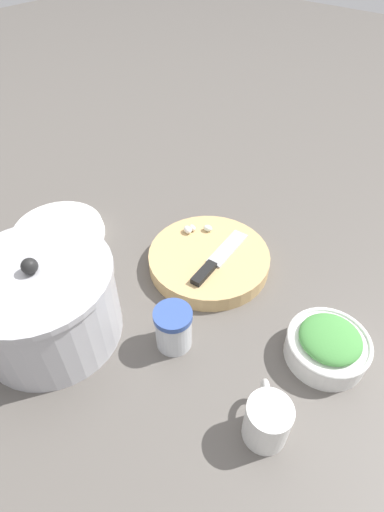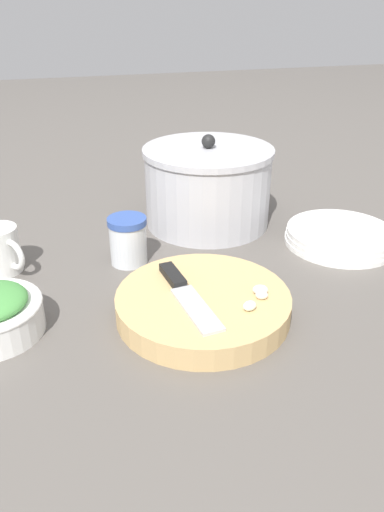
{
  "view_description": "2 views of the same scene",
  "coord_description": "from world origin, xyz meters",
  "px_view_note": "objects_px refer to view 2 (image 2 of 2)",
  "views": [
    {
      "loc": [
        -0.39,
        0.43,
        0.65
      ],
      "look_at": [
        -0.0,
        -0.02,
        0.06
      ],
      "focal_mm": 28.0,
      "sensor_mm": 36.0,
      "label": 1
    },
    {
      "loc": [
        -0.21,
        -0.69,
        0.44
      ],
      "look_at": [
        -0.01,
        -0.02,
        0.08
      ],
      "focal_mm": 35.0,
      "sensor_mm": 36.0,
      "label": 2
    }
  ],
  "objects_px": {
    "cutting_board": "(203,305)",
    "spice_jar": "(128,240)",
    "chef_knife": "(184,292)",
    "stock_pot": "(208,186)",
    "plate_stack": "(340,236)",
    "coffee_mug": "(0,250)",
    "garlic_cloves": "(257,296)"
  },
  "relations": [
    {
      "from": "spice_jar",
      "to": "plate_stack",
      "type": "bearing_deg",
      "value": -5.85
    },
    {
      "from": "spice_jar",
      "to": "coffee_mug",
      "type": "distance_m",
      "value": 0.22
    },
    {
      "from": "spice_jar",
      "to": "coffee_mug",
      "type": "relative_size",
      "value": 0.96
    },
    {
      "from": "cutting_board",
      "to": "stock_pot",
      "type": "height_order",
      "value": "stock_pot"
    },
    {
      "from": "coffee_mug",
      "to": "stock_pot",
      "type": "distance_m",
      "value": 0.43
    },
    {
      "from": "chef_knife",
      "to": "plate_stack",
      "type": "distance_m",
      "value": 0.4
    },
    {
      "from": "plate_stack",
      "to": "stock_pot",
      "type": "xyz_separation_m",
      "value": [
        -0.22,
        0.17,
        0.07
      ]
    },
    {
      "from": "garlic_cloves",
      "to": "coffee_mug",
      "type": "distance_m",
      "value": 0.46
    },
    {
      "from": "chef_knife",
      "to": "coffee_mug",
      "type": "xyz_separation_m",
      "value": [
        -0.27,
        0.23,
        0.0
      ]
    },
    {
      "from": "chef_knife",
      "to": "stock_pot",
      "type": "distance_m",
      "value": 0.36
    },
    {
      "from": "spice_jar",
      "to": "plate_stack",
      "type": "relative_size",
      "value": 0.41
    },
    {
      "from": "spice_jar",
      "to": "plate_stack",
      "type": "distance_m",
      "value": 0.42
    },
    {
      "from": "cutting_board",
      "to": "chef_knife",
      "type": "xyz_separation_m",
      "value": [
        -0.03,
        0.01,
        0.02
      ]
    },
    {
      "from": "cutting_board",
      "to": "stock_pot",
      "type": "relative_size",
      "value": 1.0
    },
    {
      "from": "garlic_cloves",
      "to": "plate_stack",
      "type": "relative_size",
      "value": 0.27
    },
    {
      "from": "cutting_board",
      "to": "spice_jar",
      "type": "bearing_deg",
      "value": 111.26
    },
    {
      "from": "coffee_mug",
      "to": "plate_stack",
      "type": "distance_m",
      "value": 0.64
    },
    {
      "from": "chef_knife",
      "to": "garlic_cloves",
      "type": "xyz_separation_m",
      "value": [
        0.1,
        -0.05,
        0.0
      ]
    },
    {
      "from": "chef_knife",
      "to": "spice_jar",
      "type": "height_order",
      "value": "spice_jar"
    },
    {
      "from": "plate_stack",
      "to": "stock_pot",
      "type": "distance_m",
      "value": 0.29
    },
    {
      "from": "cutting_board",
      "to": "chef_knife",
      "type": "bearing_deg",
      "value": 162.8
    },
    {
      "from": "cutting_board",
      "to": "chef_knife",
      "type": "distance_m",
      "value": 0.04
    },
    {
      "from": "stock_pot",
      "to": "garlic_cloves",
      "type": "bearing_deg",
      "value": -96.78
    },
    {
      "from": "cutting_board",
      "to": "garlic_cloves",
      "type": "xyz_separation_m",
      "value": [
        0.07,
        -0.04,
        0.03
      ]
    },
    {
      "from": "chef_knife",
      "to": "garlic_cloves",
      "type": "distance_m",
      "value": 0.11
    },
    {
      "from": "chef_knife",
      "to": "stock_pot",
      "type": "height_order",
      "value": "stock_pot"
    },
    {
      "from": "garlic_cloves",
      "to": "coffee_mug",
      "type": "relative_size",
      "value": 0.63
    },
    {
      "from": "chef_knife",
      "to": "stock_pot",
      "type": "xyz_separation_m",
      "value": [
        0.14,
        0.32,
        0.04
      ]
    },
    {
      "from": "plate_stack",
      "to": "stock_pot",
      "type": "relative_size",
      "value": 0.81
    },
    {
      "from": "coffee_mug",
      "to": "plate_stack",
      "type": "bearing_deg",
      "value": -6.59
    },
    {
      "from": "cutting_board",
      "to": "garlic_cloves",
      "type": "height_order",
      "value": "garlic_cloves"
    },
    {
      "from": "chef_knife",
      "to": "coffee_mug",
      "type": "bearing_deg",
      "value": -45.58
    }
  ]
}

